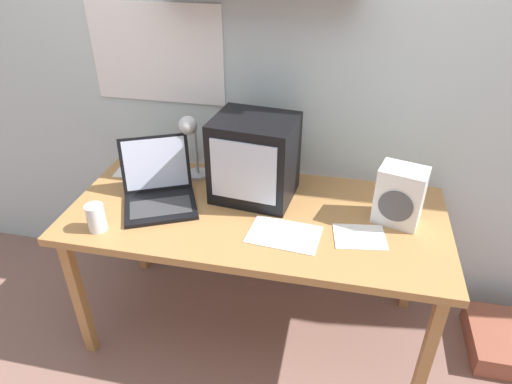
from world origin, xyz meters
The scene contains 12 objects.
ground_plane centered at (0.00, 0.00, 0.00)m, with size 12.00×12.00×0.00m, color #886156.
back_wall centered at (0.00, 0.44, 1.31)m, with size 5.60×0.24×2.60m.
corner_desk centered at (0.00, 0.00, 0.65)m, with size 1.62×0.74×0.71m.
crt_monitor centered at (-0.04, 0.13, 0.89)m, with size 0.38×0.33×0.37m.
laptop centered at (-0.44, 0.00, 0.77)m, with size 0.41×0.42×0.26m.
desk_lamp centered at (-0.35, 0.21, 0.93)m, with size 0.11×0.15×0.33m.
juice_glass centered at (-0.60, -0.26, 0.76)m, with size 0.07×0.07×0.11m.
space_heater centered at (0.58, 0.06, 0.83)m, with size 0.21×0.18×0.25m.
loose_paper_near_laptop centered at (0.14, -0.14, 0.71)m, with size 0.30×0.22×0.00m.
loose_paper_near_monitor centered at (0.44, -0.09, 0.71)m, with size 0.22×0.19×0.00m.
open_notebook centered at (-0.65, 0.25, 0.71)m, with size 0.22×0.21×0.00m.
floor_cushion centered at (1.22, 0.10, 0.06)m, with size 0.37×0.37×0.11m.
Camera 1 is at (0.34, -1.59, 1.82)m, focal length 32.00 mm.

